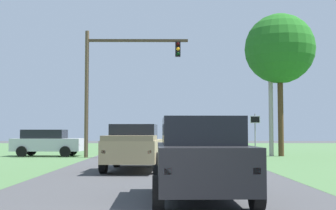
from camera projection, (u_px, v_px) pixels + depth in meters
name	position (u px, v px, depth m)	size (l,w,h in m)	color
ground_plane	(161.00, 172.00, 17.61)	(120.00, 120.00, 0.00)	#424244
red_suv_near	(201.00, 157.00, 10.45)	(2.25, 4.46, 1.91)	black
pickup_truck_lead	(135.00, 147.00, 18.68)	(2.46, 5.44, 1.88)	tan
traffic_light	(112.00, 75.00, 28.02)	(6.37, 0.40, 7.83)	brown
keep_moving_sign	(255.00, 130.00, 26.90)	(0.60, 0.09, 2.65)	gray
oak_tree_right	(280.00, 49.00, 29.72)	(4.56, 4.56, 9.29)	#4C351E
crossing_suv_far	(47.00, 142.00, 29.33)	(4.48, 2.15, 1.71)	silver
utility_pole_right	(271.00, 91.00, 29.68)	(0.28, 0.28, 8.46)	#9E998E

